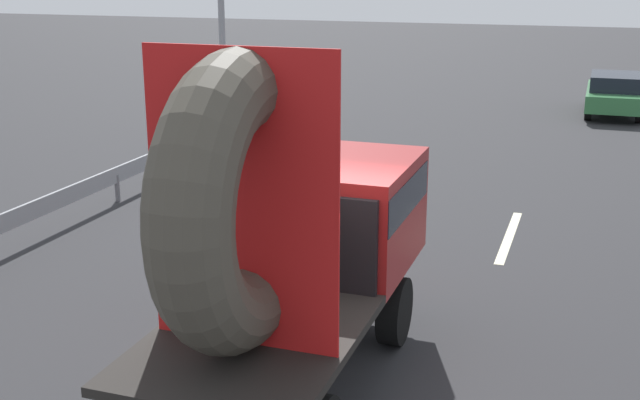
# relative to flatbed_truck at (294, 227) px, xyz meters

# --- Properties ---
(ground_plane) EXTENTS (120.00, 120.00, 0.00)m
(ground_plane) POSITION_rel_flatbed_truck_xyz_m (-0.13, -0.09, -1.86)
(ground_plane) COLOR #28282B
(flatbed_truck) EXTENTS (2.02, 5.11, 3.94)m
(flatbed_truck) POSITION_rel_flatbed_truck_xyz_m (0.00, 0.00, 0.00)
(flatbed_truck) COLOR black
(flatbed_truck) RESTS_ON ground_plane
(distant_sedan) EXTENTS (1.72, 4.00, 1.31)m
(distant_sedan) POSITION_rel_flatbed_truck_xyz_m (3.54, 19.47, -1.15)
(distant_sedan) COLOR black
(distant_sedan) RESTS_ON ground_plane
(traffic_light) EXTENTS (0.42, 0.36, 5.65)m
(traffic_light) POSITION_rel_flatbed_truck_xyz_m (-5.85, 10.39, 1.84)
(traffic_light) COLOR gray
(traffic_light) RESTS_ON ground_plane
(guardrail) EXTENTS (0.10, 15.74, 0.71)m
(guardrail) POSITION_rel_flatbed_truck_xyz_m (-6.03, 7.64, -1.32)
(guardrail) COLOR gray
(guardrail) RESTS_ON ground_plane
(lane_dash_left_far) EXTENTS (0.16, 2.73, 0.01)m
(lane_dash_left_far) POSITION_rel_flatbed_truck_xyz_m (-1.77, 5.69, -1.85)
(lane_dash_left_far) COLOR beige
(lane_dash_left_far) RESTS_ON ground_plane
(lane_dash_right_far) EXTENTS (0.16, 2.97, 0.01)m
(lane_dash_right_far) POSITION_rel_flatbed_truck_xyz_m (1.77, 6.01, -1.85)
(lane_dash_right_far) COLOR beige
(lane_dash_right_far) RESTS_ON ground_plane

